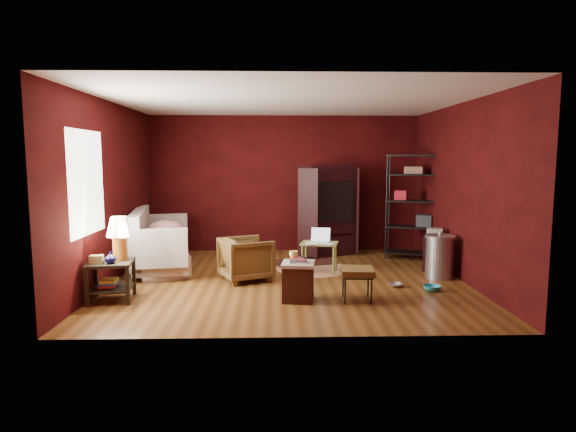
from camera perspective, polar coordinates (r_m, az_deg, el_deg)
name	(u,v)px	position (r m, az deg, el deg)	size (l,w,h in m)	color
room	(286,192)	(7.51, -0.26, 2.86)	(5.54, 5.04, 2.84)	brown
sofa	(161,247)	(8.73, -14.85, -3.57)	(1.95, 0.57, 0.76)	#A99D92
armchair	(246,257)	(7.68, -4.99, -4.83)	(0.73, 0.68, 0.75)	black
pet_bowl_steel	(396,280)	(7.48, 12.66, -7.39)	(0.21, 0.05, 0.21)	silver
pet_bowl_turquoise	(432,282)	(7.39, 16.74, -7.54)	(0.25, 0.08, 0.25)	teal
vase	(110,258)	(6.78, -20.31, -4.68)	(0.15, 0.16, 0.15)	#0C0C3F
mug	(294,254)	(6.51, 0.67, -4.47)	(0.12, 0.10, 0.12)	#FDF07B
side_table	(115,250)	(6.96, -19.80, -3.86)	(0.64, 0.64, 1.14)	black
sofa_cushions	(158,242)	(8.74, -15.12, -3.04)	(1.28, 2.38, 0.94)	#A99D92
hamper	(298,281)	(6.58, 1.21, -7.68)	(0.48, 0.48, 0.61)	#3E1B0E
footstool	(357,273)	(6.62, 8.20, -6.66)	(0.46, 0.46, 0.45)	black
rug_round	(313,269)	(8.46, 2.98, -6.27)	(1.64, 1.64, 0.01)	beige
rug_oriental	(303,262)	(8.97, 1.84, -5.45)	(1.26, 1.01, 0.01)	#4B1C14
laptop_desk	(320,246)	(8.14, 3.76, -3.53)	(0.68, 0.58, 0.75)	olive
tv_armoire	(328,209)	(9.62, 4.74, 0.88)	(1.29, 1.07, 1.79)	black
wire_shelving	(413,202)	(9.51, 14.64, 1.64)	(1.07, 0.74, 2.00)	black
small_stand	(434,239)	(8.61, 16.93, -2.66)	(0.46, 0.46, 0.73)	black
trash_can	(439,256)	(8.15, 17.51, -4.58)	(0.63, 0.63, 0.75)	#B8B7C0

